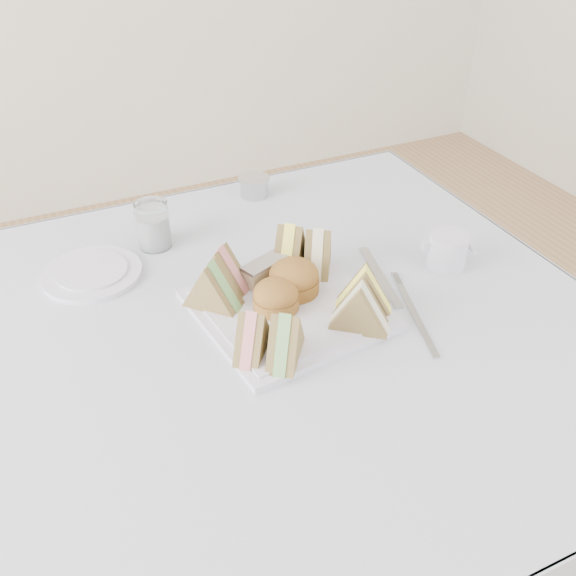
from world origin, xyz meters
name	(u,v)px	position (x,y,z in m)	size (l,w,h in m)	color
floor	(290,572)	(0.00, 0.00, 0.00)	(4.00, 4.00, 0.00)	#9E7751
table	(291,469)	(0.00, 0.00, 0.37)	(0.90, 0.90, 0.74)	brown
tablecloth	(291,321)	(0.00, 0.00, 0.74)	(1.02, 1.02, 0.01)	silver
serving_plate	(288,310)	(0.00, 0.02, 0.75)	(0.28, 0.28, 0.01)	silver
sandwich_fl_a	(253,332)	(-0.09, -0.06, 0.80)	(0.08, 0.04, 0.08)	olive
sandwich_fl_b	(285,336)	(-0.05, -0.09, 0.80)	(0.09, 0.04, 0.08)	olive
sandwich_fr_a	(364,288)	(0.11, -0.03, 0.80)	(0.09, 0.04, 0.08)	olive
sandwich_fr_b	(360,306)	(0.08, -0.07, 0.80)	(0.09, 0.04, 0.08)	olive
sandwich_bl_a	(212,284)	(-0.11, 0.07, 0.80)	(0.10, 0.05, 0.09)	olive
sandwich_bl_b	(222,268)	(-0.08, 0.11, 0.80)	(0.09, 0.04, 0.08)	olive
sandwich_br_a	(318,249)	(0.10, 0.10, 0.80)	(0.09, 0.04, 0.08)	olive
sandwich_br_b	(290,245)	(0.06, 0.13, 0.80)	(0.10, 0.05, 0.09)	olive
scone_left	(276,296)	(-0.02, 0.02, 0.78)	(0.08, 0.08, 0.05)	#9A6728
scone_right	(294,278)	(0.03, 0.05, 0.79)	(0.09, 0.09, 0.06)	#9A6728
pastry_slice	(265,271)	(0.00, 0.11, 0.78)	(0.08, 0.03, 0.04)	#B3A989
side_plate	(92,273)	(-0.27, 0.27, 0.75)	(0.18, 0.18, 0.01)	silver
water_glass	(153,225)	(-0.14, 0.32, 0.79)	(0.06, 0.06, 0.09)	white
tea_strainer	(254,187)	(0.11, 0.43, 0.77)	(0.07, 0.07, 0.04)	#B8B8BC
knife	(380,276)	(0.20, 0.04, 0.75)	(0.02, 0.19, 0.00)	#B8B8BC
fork	(417,319)	(0.19, -0.09, 0.75)	(0.01, 0.20, 0.00)	#B8B8BC
creamer_jug	(447,250)	(0.33, 0.03, 0.78)	(0.07, 0.07, 0.06)	silver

